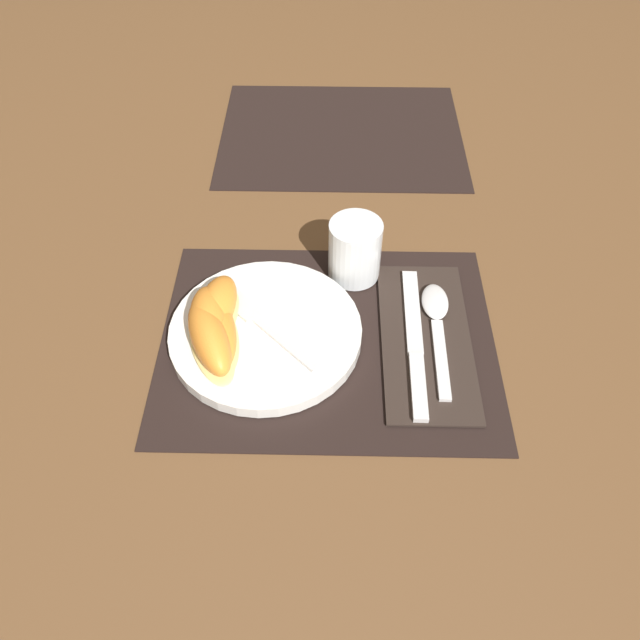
{
  "coord_description": "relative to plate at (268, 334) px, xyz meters",
  "views": [
    {
      "loc": [
        -0.0,
        -0.48,
        0.59
      ],
      "look_at": [
        -0.01,
        0.01,
        0.02
      ],
      "focal_mm": 35.0,
      "sensor_mm": 36.0,
      "label": 1
    }
  ],
  "objects": [
    {
      "name": "juice_glass",
      "position": [
        0.11,
        0.12,
        0.03
      ],
      "size": [
        0.07,
        0.07,
        0.08
      ],
      "color": "silver",
      "rests_on": "placemat"
    },
    {
      "name": "citrus_wedge_3",
      "position": [
        -0.06,
        -0.03,
        0.03
      ],
      "size": [
        0.09,
        0.12,
        0.05
      ],
      "color": "#F4DB84",
      "rests_on": "plate"
    },
    {
      "name": "citrus_wedge_1",
      "position": [
        -0.06,
        -0.0,
        0.03
      ],
      "size": [
        0.06,
        0.11,
        0.04
      ],
      "color": "#F4DB84",
      "rests_on": "plate"
    },
    {
      "name": "napkin",
      "position": [
        0.19,
        -0.0,
        -0.01
      ],
      "size": [
        0.11,
        0.25,
        0.0
      ],
      "color": "#2D231E",
      "rests_on": "placemat"
    },
    {
      "name": "fork",
      "position": [
        -0.01,
        0.01,
        0.01
      ],
      "size": [
        0.14,
        0.14,
        0.0
      ],
      "color": "silver",
      "rests_on": "plate"
    },
    {
      "name": "placemat_far",
      "position": [
        0.09,
        0.45,
        -0.01
      ],
      "size": [
        0.41,
        0.32,
        0.0
      ],
      "color": "black",
      "rests_on": "ground_plane"
    },
    {
      "name": "ground_plane",
      "position": [
        0.07,
        0.0,
        -0.01
      ],
      "size": [
        3.0,
        3.0,
        0.0
      ],
      "primitive_type": "plane",
      "color": "brown"
    },
    {
      "name": "citrus_wedge_2",
      "position": [
        -0.06,
        -0.02,
        0.02
      ],
      "size": [
        0.08,
        0.13,
        0.04
      ],
      "color": "#F4DB84",
      "rests_on": "plate"
    },
    {
      "name": "placemat",
      "position": [
        0.07,
        0.0,
        -0.01
      ],
      "size": [
        0.41,
        0.32,
        0.0
      ],
      "color": "black",
      "rests_on": "ground_plane"
    },
    {
      "name": "knife",
      "position": [
        0.18,
        -0.01,
        -0.0
      ],
      "size": [
        0.02,
        0.23,
        0.01
      ],
      "color": "silver",
      "rests_on": "napkin"
    },
    {
      "name": "plate",
      "position": [
        0.0,
        0.0,
        0.0
      ],
      "size": [
        0.23,
        0.23,
        0.02
      ],
      "color": "white",
      "rests_on": "placemat"
    },
    {
      "name": "citrus_wedge_0",
      "position": [
        -0.06,
        0.02,
        0.03
      ],
      "size": [
        0.06,
        0.11,
        0.04
      ],
      "color": "#F4DB84",
      "rests_on": "plate"
    },
    {
      "name": "spoon",
      "position": [
        0.21,
        0.03,
        -0.0
      ],
      "size": [
        0.03,
        0.18,
        0.01
      ],
      "color": "silver",
      "rests_on": "napkin"
    }
  ]
}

